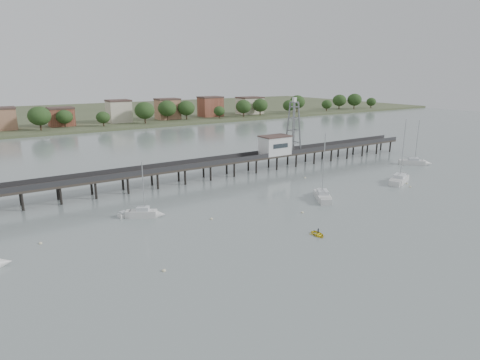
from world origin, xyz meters
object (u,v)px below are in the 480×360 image
at_px(lattice_tower, 294,127).
at_px(sailboat_b, 148,214).
at_px(pier, 194,166).
at_px(white_tender, 126,214).
at_px(sailboat_c, 321,194).
at_px(sailboat_d, 401,178).
at_px(yellow_dinghy, 318,235).
at_px(sailboat_e, 418,163).

relative_size(lattice_tower, sailboat_b, 1.40).
relative_size(pier, white_tender, 43.84).
distance_m(sailboat_c, sailboat_d, 26.48).
xyz_separation_m(pier, yellow_dinghy, (1.56, -42.27, -3.79)).
bearing_deg(sailboat_d, sailboat_c, 155.93).
relative_size(white_tender, yellow_dinghy, 1.17).
bearing_deg(sailboat_d, sailboat_b, 149.25).
relative_size(pier, sailboat_e, 10.89).
bearing_deg(sailboat_c, sailboat_d, -58.53).
bearing_deg(sailboat_b, lattice_tower, 50.79).
distance_m(sailboat_b, yellow_dinghy, 31.34).
bearing_deg(yellow_dinghy, lattice_tower, 61.98).
bearing_deg(white_tender, sailboat_d, -22.82).
bearing_deg(white_tender, lattice_tower, 3.95).
bearing_deg(sailboat_b, yellow_dinghy, -18.45).
bearing_deg(lattice_tower, sailboat_d, -66.89).
relative_size(sailboat_c, yellow_dinghy, 5.08).
bearing_deg(lattice_tower, sailboat_c, -118.38).
bearing_deg(sailboat_c, lattice_tower, 4.76).
xyz_separation_m(sailboat_c, sailboat_b, (-35.90, 8.39, 0.02)).
xyz_separation_m(pier, lattice_tower, (31.50, 0.00, 7.31)).
bearing_deg(sailboat_d, pier, 124.94).
bearing_deg(lattice_tower, white_tender, -163.40).
bearing_deg(white_tender, sailboat_c, -28.33).
bearing_deg(white_tender, sailboat_e, -14.70).
relative_size(pier, sailboat_c, 10.06).
xyz_separation_m(pier, sailboat_e, (63.23, -19.09, -3.16)).
bearing_deg(yellow_dinghy, sailboat_e, 27.90).
xyz_separation_m(sailboat_b, yellow_dinghy, (20.56, -23.63, -0.65)).
height_order(pier, sailboat_e, sailboat_e).
bearing_deg(pier, sailboat_e, -16.80).
relative_size(sailboat_e, white_tender, 4.03).
xyz_separation_m(pier, sailboat_b, (-19.01, -18.64, -3.14)).
xyz_separation_m(sailboat_e, sailboat_c, (-46.33, -7.95, -0.01)).
height_order(sailboat_e, sailboat_c, sailboat_c).
bearing_deg(pier, lattice_tower, 0.00).
bearing_deg(lattice_tower, pier, -180.00).
xyz_separation_m(sailboat_c, sailboat_d, (26.47, -0.77, -0.01)).
bearing_deg(yellow_dinghy, sailboat_b, 138.31).
bearing_deg(white_tender, pier, 23.09).
distance_m(pier, lattice_tower, 32.34).
bearing_deg(sailboat_d, lattice_tower, 90.72).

